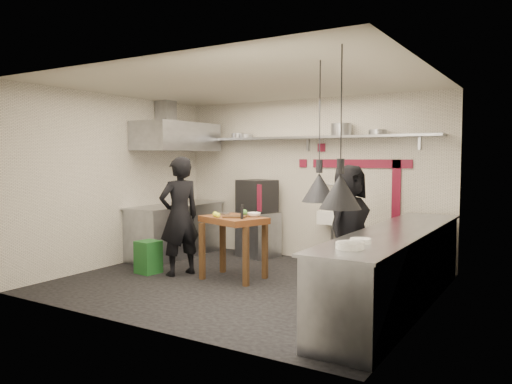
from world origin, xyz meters
The scene contains 47 objects.
floor centered at (0.00, 0.00, 0.00)m, with size 5.00×5.00×0.00m, color black.
ceiling centered at (0.00, 0.00, 2.80)m, with size 5.00×5.00×0.00m, color beige.
wall_back centered at (0.00, 2.10, 1.40)m, with size 5.00×0.04×2.80m, color beige.
wall_front centered at (0.00, -2.10, 1.40)m, with size 5.00×0.04×2.80m, color beige.
wall_left centered at (-2.50, 0.00, 1.40)m, with size 0.04×4.20×2.80m, color beige.
wall_right centered at (2.50, 0.00, 1.40)m, with size 0.04×4.20×2.80m, color beige.
red_band_horiz centered at (0.95, 2.08, 1.68)m, with size 1.70×0.02×0.14m, color maroon.
red_band_vert centered at (1.55, 2.08, 1.20)m, with size 0.14×0.02×1.10m, color maroon.
red_tile_a centered at (0.25, 2.08, 1.95)m, with size 0.14×0.02×0.14m, color maroon.
red_tile_b centered at (-0.10, 2.08, 1.68)m, with size 0.14×0.02×0.14m, color maroon.
back_shelf centered at (0.00, 1.92, 2.12)m, with size 4.60×0.34×0.04m, color gray.
shelf_bracket_left centered at (-1.90, 2.07, 2.02)m, with size 0.04×0.06×0.24m, color gray.
shelf_bracket_mid centered at (0.00, 2.07, 2.02)m, with size 0.04×0.06×0.24m, color gray.
shelf_bracket_right centered at (1.90, 2.07, 2.02)m, with size 0.04×0.06×0.24m, color gray.
pan_far_left centered at (-1.37, 1.92, 2.19)m, with size 0.25×0.25×0.09m, color gray.
pan_mid_left centered at (-1.20, 1.92, 2.18)m, with size 0.26×0.26×0.07m, color gray.
stock_pot centered at (0.67, 1.92, 2.24)m, with size 0.34×0.34×0.20m, color gray.
pan_right centered at (1.28, 1.92, 2.18)m, with size 0.28×0.28×0.08m, color gray.
oven_stand centered at (-0.84, 1.77, 0.40)m, with size 0.63×0.57×0.80m, color gray.
combi_oven centered at (-0.86, 1.76, 1.09)m, with size 0.58×0.54×0.58m, color black.
oven_door centered at (-0.80, 1.49, 1.09)m, with size 0.50×0.03×0.46m, color maroon.
oven_glass centered at (-0.82, 1.49, 1.09)m, with size 0.34×0.02×0.34m, color black.
hand_sink centered at (0.55, 1.92, 0.78)m, with size 0.46×0.34×0.22m, color white.
sink_tap centered at (0.55, 1.92, 0.96)m, with size 0.03×0.03×0.14m, color gray.
sink_drain centered at (0.55, 1.88, 0.34)m, with size 0.06×0.06×0.66m, color gray.
utensil_rail centered at (0.55, 2.06, 1.32)m, with size 0.02×0.02×0.90m, color gray.
counter_right centered at (2.15, 0.00, 0.45)m, with size 0.70×3.80×0.90m, color gray.
counter_right_top centered at (2.15, 0.00, 0.92)m, with size 0.76×3.90×0.03m, color gray.
plate_stack centered at (2.12, -1.45, 0.96)m, with size 0.26×0.26×0.07m, color white.
small_bowl_right centered at (2.10, -1.11, 0.96)m, with size 0.21×0.21×0.05m, color white.
counter_left centered at (-2.15, 1.05, 0.45)m, with size 0.70×1.90×0.90m, color gray.
counter_left_top centered at (-2.15, 1.05, 0.92)m, with size 0.76×2.00×0.03m, color gray.
extractor_hood centered at (-2.10, 1.05, 2.15)m, with size 0.78×1.60×0.50m, color gray.
hood_duct centered at (-2.35, 1.05, 2.55)m, with size 0.28×0.28×0.50m, color gray.
green_bin centered at (-1.61, -0.23, 0.25)m, with size 0.32×0.32×0.50m, color #1D5D23.
prep_table centered at (-0.28, 0.16, 0.46)m, with size 0.92×0.64×0.92m, color brown, non-canonical shape.
cutting_board centered at (-0.21, 0.09, 0.93)m, with size 0.32×0.23×0.03m, color #472D18.
pepper_mill centered at (-0.02, -0.01, 1.02)m, with size 0.04×0.04×0.20m, color black.
lemon_a centered at (-0.48, -0.02, 0.96)m, with size 0.08×0.08×0.08m, color #F1FF2C.
lemon_b centered at (-0.39, -0.08, 0.96)m, with size 0.07×0.07×0.07m, color #F1FF2C.
veg_ball centered at (-0.19, 0.31, 0.97)m, with size 0.10×0.10×0.10m, color #458133.
steel_tray centered at (-0.54, 0.26, 0.94)m, with size 0.16×0.11×0.03m, color gray.
bowl centered at (-0.02, 0.31, 0.95)m, with size 0.20×0.20×0.06m, color white.
heat_lamp_near centered at (1.59, -0.97, 2.06)m, with size 0.37×0.37×1.49m, color black, non-canonical shape.
heat_lamp_far centered at (2.06, -1.55, 2.06)m, with size 0.38×0.38×1.49m, color black, non-canonical shape.
chef_left centered at (-1.12, -0.06, 0.90)m, with size 0.65×0.43×1.80m, color black.
chef_right centered at (1.29, 0.67, 0.84)m, with size 0.82×0.54×1.68m, color black.
Camera 1 is at (3.78, -5.84, 1.79)m, focal length 35.00 mm.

